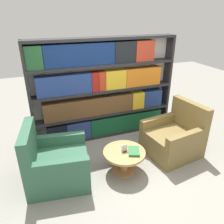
# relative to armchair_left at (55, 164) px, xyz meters

# --- Properties ---
(ground_plane) EXTENTS (14.00, 14.00, 0.00)m
(ground_plane) POSITION_rel_armchair_left_xyz_m (1.22, -0.23, -0.32)
(ground_plane) COLOR gray
(bookshelf) EXTENTS (2.96, 0.30, 2.06)m
(bookshelf) POSITION_rel_armchair_left_xyz_m (1.19, 1.13, 0.69)
(bookshelf) COLOR silver
(bookshelf) RESTS_ON ground_plane
(armchair_left) EXTENTS (1.03, 0.97, 0.98)m
(armchair_left) POSITION_rel_armchair_left_xyz_m (0.00, 0.00, 0.00)
(armchair_left) COLOR #336047
(armchair_left) RESTS_ON ground_plane
(armchair_right) EXTENTS (1.03, 0.96, 0.98)m
(armchair_right) POSITION_rel_armchair_left_xyz_m (2.20, -0.00, 0.00)
(armchair_right) COLOR olive
(armchair_right) RESTS_ON ground_plane
(coffee_table) EXTENTS (0.70, 0.70, 0.40)m
(coffee_table) POSITION_rel_armchair_left_xyz_m (1.10, -0.17, -0.03)
(coffee_table) COLOR #AD7F4C
(coffee_table) RESTS_ON ground_plane
(table_sign) EXTENTS (0.10, 0.06, 0.13)m
(table_sign) POSITION_rel_armchair_left_xyz_m (1.10, -0.17, 0.13)
(table_sign) COLOR black
(table_sign) RESTS_ON coffee_table
(stray_book) EXTENTS (0.27, 0.31, 0.04)m
(stray_book) POSITION_rel_armchair_left_xyz_m (1.24, -0.25, 0.10)
(stray_book) COLOR #2D703D
(stray_book) RESTS_ON coffee_table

